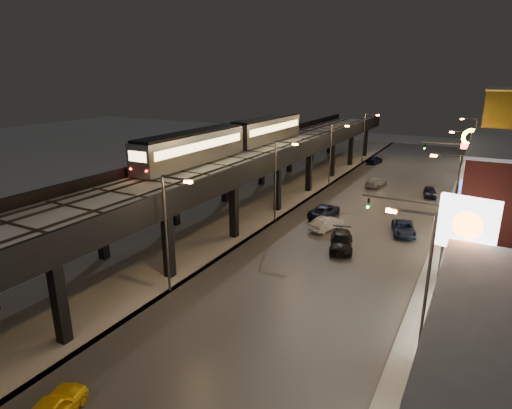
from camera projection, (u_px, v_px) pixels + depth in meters
The scene contains 29 objects.
ground at pixel (10, 409), 20.92m from camera, with size 220.00×220.00×0.00m, color silver.
road_surface at pixel (358, 223), 46.94m from camera, with size 17.00×120.00×0.06m, color #46474D.
sidewalk_right at pixel (457, 238), 42.38m from camera, with size 4.00×120.00×0.14m, color #9FA1A8.
under_viaduct_pavement at pixel (250, 205), 53.07m from camera, with size 11.00×120.00×0.06m, color #9FA1A8.
elevated_viaduct at pixel (237, 166), 48.78m from camera, with size 9.00×100.00×6.30m.
viaduct_trackbed at pixel (237, 159), 48.67m from camera, with size 8.40×100.00×0.32m.
viaduct_parapet_streetside at pixel (272, 158), 46.57m from camera, with size 0.30×100.00×1.10m, color black.
viaduct_parapet_far at pixel (206, 152), 50.53m from camera, with size 0.30×100.00×1.10m, color black.
streetlight_left_1 at pixel (169, 227), 30.51m from camera, with size 2.57×0.28×9.00m.
streetlight_right_1 at pixel (422, 279), 22.72m from camera, with size 2.56×0.28×9.00m.
streetlight_left_2 at pixel (278, 176), 45.65m from camera, with size 2.57×0.28×9.00m.
streetlight_right_2 at pixel (452, 197), 37.85m from camera, with size 2.56×0.28×9.00m.
streetlight_left_3 at pixel (332, 150), 60.79m from camera, with size 2.57×0.28×9.00m.
streetlight_right_3 at pixel (465, 162), 52.99m from camera, with size 2.56×0.28×9.00m.
streetlight_left_4 at pixel (365, 135), 75.93m from camera, with size 2.57×0.28×9.00m.
streetlight_right_4 at pixel (472, 142), 68.13m from camera, with size 2.56×0.28×9.00m.
traffic_light_rig_a at pixel (426, 236), 30.90m from camera, with size 6.10×0.34×7.00m.
traffic_light_rig_b at pixel (458, 163), 56.14m from camera, with size 6.10×0.34×7.00m.
subway_train at pixel (235, 137), 52.39m from camera, with size 2.78×33.96×3.32m.
car_near_white at pixel (326, 224), 44.62m from camera, with size 1.47×4.21×1.39m, color silver.
car_mid_silver at pixel (324, 211), 48.68m from camera, with size 2.36×5.11×1.42m, color #101933.
car_mid_dark at pixel (376, 182), 61.81m from camera, with size 1.86×4.57×1.33m, color #8D929D.
car_far_white at pixel (374, 160), 77.52m from camera, with size 1.70×4.23×1.44m, color black.
car_onc_dark at pixel (404, 229), 43.30m from camera, with size 2.12×4.60×1.28m, color #1A264C.
car_onc_white at pixel (341, 242), 39.70m from camera, with size 2.06×5.07×1.47m, color black.
car_onc_red at pixel (430, 192), 56.50m from camera, with size 1.57×3.89×1.33m, color black.
sign_mcdonalds at pixel (477, 148), 42.07m from camera, with size 3.14×0.79×10.56m.
sign_citgo at pixel (463, 256), 18.03m from camera, with size 2.30×0.39×10.92m.
sign_carwash at pixel (470, 222), 27.35m from camera, with size 1.79×0.35×9.28m.
Camera 1 is at (18.71, -9.28, 15.72)m, focal length 30.00 mm.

